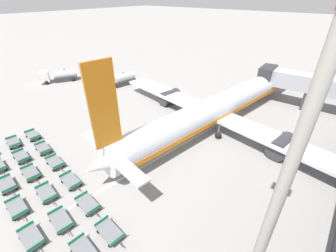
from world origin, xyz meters
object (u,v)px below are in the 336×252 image
(baggage_dolly_row_mid_b_col_c, at_px, (55,162))
(baggage_dolly_row_mid_b_col_e, at_px, (88,204))
(baggage_dolly_row_near_col_d, at_px, (17,208))
(baggage_dolly_row_mid_a_col_b, at_px, (21,157))
(baggage_dolly_row_mid_a_col_e, at_px, (61,221))
(baggage_dolly_row_mid_a_col_c, at_px, (31,173))
(baggage_dolly_row_mid_a_col_a, at_px, (14,143))
(baggage_dolly_row_mid_b_col_f, at_px, (110,232))
(fuel_tanker_primary, at_px, (60,76))
(baggage_dolly_row_mid_b_col_d, at_px, (71,181))
(baggage_dolly_row_near_col_e, at_px, (31,238))
(baggage_dolly_row_mid_a_col_d, at_px, (46,193))
(baggage_dolly_row_mid_b_col_a, at_px, (33,135))
(fuel_tanker_secondary, at_px, (119,80))
(baggage_dolly_row_mid_b_col_b, at_px, (43,148))
(baggage_dolly_row_near_col_c, at_px, (7,185))
(baggage_dolly_row_mid_a_col_f, at_px, (84,251))
(airplane, at_px, (218,108))
(apron_light_mast, at_px, (298,146))

(baggage_dolly_row_mid_b_col_c, distance_m, baggage_dolly_row_mid_b_col_e, 8.81)
(baggage_dolly_row_near_col_d, bearing_deg, baggage_dolly_row_mid_a_col_b, 156.19)
(baggage_dolly_row_mid_a_col_e, relative_size, baggage_dolly_row_mid_b_col_c, 1.00)
(baggage_dolly_row_mid_a_col_c, bearing_deg, baggage_dolly_row_mid_b_col_e, 10.40)
(baggage_dolly_row_mid_a_col_a, distance_m, baggage_dolly_row_mid_b_col_c, 8.88)
(baggage_dolly_row_mid_a_col_c, relative_size, baggage_dolly_row_mid_b_col_f, 1.00)
(fuel_tanker_primary, height_order, baggage_dolly_row_mid_b_col_d, fuel_tanker_primary)
(baggage_dolly_row_mid_b_col_c, bearing_deg, baggage_dolly_row_near_col_e, -38.02)
(baggage_dolly_row_mid_a_col_d, relative_size, baggage_dolly_row_mid_b_col_a, 1.00)
(baggage_dolly_row_near_col_e, bearing_deg, fuel_tanker_secondary, 128.39)
(baggage_dolly_row_mid_b_col_b, relative_size, baggage_dolly_row_mid_b_col_e, 1.00)
(baggage_dolly_row_mid_a_col_a, relative_size, baggage_dolly_row_mid_b_col_c, 1.00)
(fuel_tanker_secondary, distance_m, baggage_dolly_row_mid_a_col_b, 28.01)
(baggage_dolly_row_near_col_e, bearing_deg, baggage_dolly_row_mid_b_col_c, 141.98)
(baggage_dolly_row_mid_b_col_d, bearing_deg, baggage_dolly_row_near_col_c, -135.77)
(baggage_dolly_row_mid_a_col_f, distance_m, baggage_dolly_row_mid_b_col_e, 4.91)
(baggage_dolly_row_mid_a_col_f, distance_m, baggage_dolly_row_mid_b_col_f, 2.44)
(baggage_dolly_row_near_col_c, xyz_separation_m, baggage_dolly_row_mid_b_col_e, (9.22, 4.16, 0.00))
(baggage_dolly_row_near_col_c, xyz_separation_m, baggage_dolly_row_mid_b_col_f, (13.35, 3.66, 0.00))
(fuel_tanker_secondary, relative_size, baggage_dolly_row_mid_b_col_c, 2.52)
(airplane, height_order, baggage_dolly_row_mid_a_col_b, airplane)
(baggage_dolly_row_mid_b_col_e, bearing_deg, baggage_dolly_row_mid_b_col_d, 171.26)
(baggage_dolly_row_mid_b_col_b, bearing_deg, fuel_tanker_primary, 147.33)
(airplane, bearing_deg, fuel_tanker_primary, -171.55)
(baggage_dolly_row_mid_b_col_e, bearing_deg, apron_light_mast, 11.19)
(baggage_dolly_row_mid_a_col_f, xyz_separation_m, baggage_dolly_row_mid_b_col_a, (-21.17, 5.02, 0.00))
(baggage_dolly_row_mid_b_col_b, relative_size, baggage_dolly_row_mid_b_col_c, 1.00)
(baggage_dolly_row_mid_b_col_b, distance_m, baggage_dolly_row_mid_b_col_f, 17.06)
(fuel_tanker_primary, xyz_separation_m, apron_light_mast, (53.02, -14.51, 11.83))
(baggage_dolly_row_mid_b_col_f, distance_m, apron_light_mast, 17.19)
(baggage_dolly_row_mid_a_col_e, height_order, baggage_dolly_row_mid_b_col_c, same)
(baggage_dolly_row_mid_b_col_f, bearing_deg, fuel_tanker_primary, 156.69)
(apron_light_mast, bearing_deg, baggage_dolly_row_mid_b_col_b, -177.00)
(fuel_tanker_primary, bearing_deg, baggage_dolly_row_near_col_d, -34.20)
(baggage_dolly_row_mid_a_col_c, bearing_deg, baggage_dolly_row_near_col_c, -92.76)
(baggage_dolly_row_near_col_d, distance_m, baggage_dolly_row_mid_a_col_f, 9.11)
(baggage_dolly_row_mid_a_col_f, height_order, baggage_dolly_row_mid_b_col_a, same)
(baggage_dolly_row_mid_a_col_d, height_order, baggage_dolly_row_mid_a_col_f, same)
(baggage_dolly_row_mid_a_col_f, distance_m, baggage_dolly_row_mid_b_col_c, 13.30)
(baggage_dolly_row_mid_b_col_e, distance_m, apron_light_mast, 20.04)
(fuel_tanker_secondary, relative_size, baggage_dolly_row_mid_a_col_b, 2.53)
(fuel_tanker_primary, xyz_separation_m, baggage_dolly_row_near_col_e, (37.05, -22.72, -0.76))
(baggage_dolly_row_mid_a_col_d, xyz_separation_m, baggage_dolly_row_mid_b_col_b, (-8.17, 3.50, 0.00))
(baggage_dolly_row_mid_a_col_f, relative_size, baggage_dolly_row_mid_b_col_b, 1.00)
(baggage_dolly_row_mid_a_col_e, distance_m, baggage_dolly_row_mid_b_col_c, 9.26)
(baggage_dolly_row_mid_a_col_d, height_order, baggage_dolly_row_mid_a_col_e, same)
(baggage_dolly_row_near_col_c, relative_size, baggage_dolly_row_near_col_e, 1.00)
(baggage_dolly_row_mid_a_col_f, bearing_deg, baggage_dolly_row_mid_b_col_f, 85.17)
(fuel_tanker_primary, height_order, baggage_dolly_row_mid_a_col_b, fuel_tanker_primary)
(baggage_dolly_row_near_col_c, xyz_separation_m, baggage_dolly_row_mid_a_col_a, (-8.26, 3.70, 0.00))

